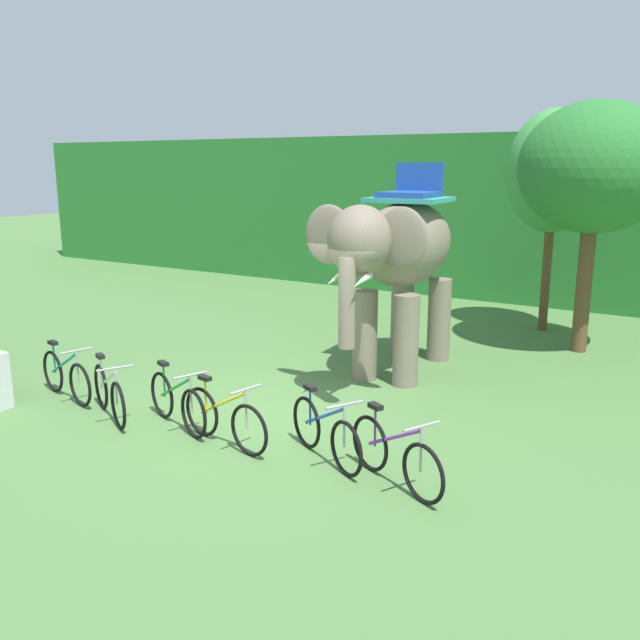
% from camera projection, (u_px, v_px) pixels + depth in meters
% --- Properties ---
extents(ground_plane, '(80.00, 80.00, 0.00)m').
position_uv_depth(ground_plane, '(275.00, 413.00, 10.41)').
color(ground_plane, '#4C753D').
extents(foliage_hedge, '(36.00, 6.00, 4.58)m').
position_uv_depth(foliage_hedge, '(520.00, 213.00, 20.82)').
color(foliage_hedge, '#28702D').
rests_on(foliage_hedge, ground).
extents(tree_left, '(2.07, 2.07, 4.95)m').
position_uv_depth(tree_left, '(554.00, 172.00, 14.81)').
color(tree_left, brown).
rests_on(tree_left, ground).
extents(tree_far_right, '(2.91, 2.91, 4.96)m').
position_uv_depth(tree_far_right, '(594.00, 169.00, 13.04)').
color(tree_far_right, brown).
rests_on(tree_far_right, ground).
extents(elephant, '(2.09, 4.18, 3.78)m').
position_uv_depth(elephant, '(399.00, 254.00, 11.89)').
color(elephant, gray).
rests_on(elephant, ground).
extents(bike_teal, '(1.67, 0.59, 0.92)m').
position_uv_depth(bike_teal, '(66.00, 376.00, 10.95)').
color(bike_teal, black).
rests_on(bike_teal, ground).
extents(bike_white, '(1.54, 0.86, 0.92)m').
position_uv_depth(bike_white, '(109.00, 394.00, 10.12)').
color(bike_white, black).
rests_on(bike_white, ground).
extents(bike_green, '(1.62, 0.72, 0.92)m').
position_uv_depth(bike_green, '(177.00, 402.00, 9.77)').
color(bike_green, black).
rests_on(bike_green, ground).
extents(bike_yellow, '(1.69, 0.54, 0.92)m').
position_uv_depth(bike_yellow, '(224.00, 418.00, 9.13)').
color(bike_yellow, black).
rests_on(bike_yellow, ground).
extents(bike_blue, '(1.53, 0.88, 0.92)m').
position_uv_depth(bike_blue, '(325.00, 432.00, 8.65)').
color(bike_blue, black).
rests_on(bike_blue, ground).
extents(bike_purple, '(1.56, 0.83, 0.92)m').
position_uv_depth(bike_purple, '(395.00, 455.00, 7.98)').
color(bike_purple, black).
rests_on(bike_purple, ground).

